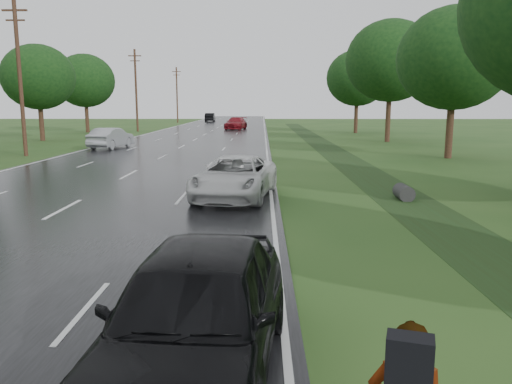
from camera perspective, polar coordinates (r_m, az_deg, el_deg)
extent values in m
cube|color=black|center=(53.16, -6.26, 6.33)|extent=(14.00, 180.00, 0.04)
cube|color=silver|center=(52.77, 1.08, 6.39)|extent=(0.12, 180.00, 0.01)
cube|color=silver|center=(54.39, -13.38, 6.23)|extent=(0.12, 180.00, 0.01)
cube|color=silver|center=(53.16, -6.26, 6.36)|extent=(0.12, 180.00, 0.01)
cube|color=#203113|center=(28.33, 11.06, 2.99)|extent=(2.20, 120.00, 0.01)
cylinder|color=#2D2D2D|center=(18.64, 16.53, -0.05)|extent=(0.56, 1.00, 0.56)
cylinder|color=#3C2618|center=(36.24, -25.37, 11.64)|extent=(0.26, 0.26, 10.00)
cube|color=#3C2618|center=(36.67, -25.88, 18.19)|extent=(1.60, 0.12, 0.12)
cube|color=#3C2618|center=(36.58, -25.81, 17.26)|extent=(1.20, 0.10, 0.10)
cylinder|color=#3C2618|center=(64.60, -13.54, 11.18)|extent=(0.26, 0.26, 10.00)
cube|color=#3C2618|center=(64.84, -13.70, 14.88)|extent=(1.60, 0.12, 0.12)
cube|color=#3C2618|center=(64.79, -13.67, 14.36)|extent=(1.20, 0.10, 0.10)
cylinder|color=#3C2618|center=(93.98, -9.02, 10.87)|extent=(0.26, 0.26, 10.00)
cube|color=#3C2618|center=(94.15, -9.09, 13.43)|extent=(1.60, 0.12, 0.12)
cube|color=#3C2618|center=(94.12, -9.08, 13.07)|extent=(1.20, 0.10, 0.10)
cylinder|color=#3C2618|center=(33.82, 21.25, 6.60)|extent=(0.44, 0.44, 3.52)
ellipsoid|color=black|center=(33.90, 21.73, 14.01)|extent=(7.00, 7.00, 6.30)
cylinder|color=#3C2618|center=(47.08, 14.86, 8.10)|extent=(0.44, 0.44, 4.16)
ellipsoid|color=black|center=(47.21, 15.14, 14.27)|extent=(8.00, 8.00, 7.20)
cylinder|color=#3C2618|center=(60.70, 11.35, 8.36)|extent=(0.44, 0.44, 3.68)
ellipsoid|color=black|center=(60.76, 11.50, 12.65)|extent=(7.20, 7.20, 6.48)
cylinder|color=#3C2618|center=(51.04, -23.31, 7.30)|extent=(0.44, 0.44, 3.36)
ellipsoid|color=black|center=(51.07, -23.64, 11.95)|extent=(6.60, 6.60, 5.94)
cylinder|color=#3C2618|center=(64.29, -18.75, 8.04)|extent=(0.44, 0.44, 3.52)
ellipsoid|color=black|center=(64.33, -18.97, 11.94)|extent=(7.00, 7.00, 6.30)
cube|color=black|center=(4.07, 17.08, -18.53)|extent=(0.39, 0.30, 0.48)
imported|color=silver|center=(17.98, -2.42, 1.72)|extent=(3.27, 5.67, 1.49)
imported|color=black|center=(6.23, -6.85, -13.59)|extent=(2.43, 5.12, 1.69)
imported|color=#999CA2|center=(39.87, -16.24, 5.94)|extent=(2.45, 4.98, 1.57)
imported|color=maroon|center=(67.71, -2.32, 7.86)|extent=(3.19, 5.88, 1.62)
imported|color=black|center=(98.01, -5.26, 8.49)|extent=(1.85, 5.02, 1.64)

